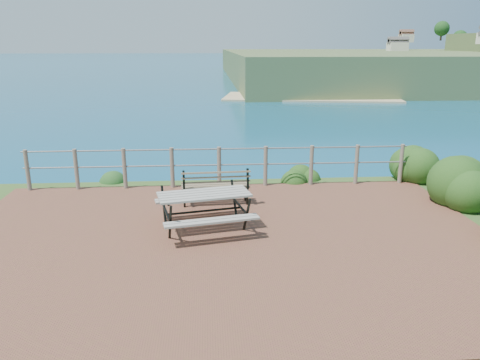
# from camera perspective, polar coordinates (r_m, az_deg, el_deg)

# --- Properties ---
(ground) EXTENTS (10.00, 7.00, 0.12)m
(ground) POSITION_cam_1_polar(r_m,az_deg,el_deg) (8.52, -1.92, -7.50)
(ground) COLOR brown
(ground) RESTS_ON ground
(ocean) EXTENTS (1200.00, 1200.00, 0.00)m
(ocean) POSITION_cam_1_polar(r_m,az_deg,el_deg) (207.82, -4.02, 15.31)
(ocean) COLOR #135F77
(ocean) RESTS_ON ground
(safety_railing) EXTENTS (9.40, 0.10, 1.00)m
(safety_railing) POSITION_cam_1_polar(r_m,az_deg,el_deg) (11.51, -2.56, 1.87)
(safety_railing) COLOR #6B5B4C
(safety_railing) RESTS_ON ground
(picnic_table) EXTENTS (1.81, 1.45, 0.72)m
(picnic_table) POSITION_cam_1_polar(r_m,az_deg,el_deg) (8.88, -4.37, -3.34)
(picnic_table) COLOR gray
(picnic_table) RESTS_ON ground
(park_bench) EXTENTS (1.51, 0.46, 0.84)m
(park_bench) POSITION_cam_1_polar(r_m,az_deg,el_deg) (10.25, -3.02, -0.06)
(park_bench) COLOR brown
(park_bench) RESTS_ON ground
(shrub_right_front) EXTENTS (1.46, 1.46, 2.08)m
(shrub_right_front) POSITION_cam_1_polar(r_m,az_deg,el_deg) (11.53, 23.85, -2.49)
(shrub_right_front) COLOR #194816
(shrub_right_front) RESTS_ON ground
(shrub_right_edge) EXTENTS (1.03, 1.03, 1.48)m
(shrub_right_edge) POSITION_cam_1_polar(r_m,az_deg,el_deg) (13.13, 20.41, 0.07)
(shrub_right_edge) COLOR #194816
(shrub_right_edge) RESTS_ON ground
(shrub_lip_west) EXTENTS (0.70, 0.70, 0.41)m
(shrub_lip_west) POSITION_cam_1_polar(r_m,az_deg,el_deg) (12.60, -15.31, -0.13)
(shrub_lip_west) COLOR #1C4A1E
(shrub_lip_west) RESTS_ON ground
(shrub_lip_east) EXTENTS (0.79, 0.79, 0.54)m
(shrub_lip_east) POSITION_cam_1_polar(r_m,az_deg,el_deg) (12.43, 7.34, 0.10)
(shrub_lip_east) COLOR #194816
(shrub_lip_east) RESTS_ON ground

